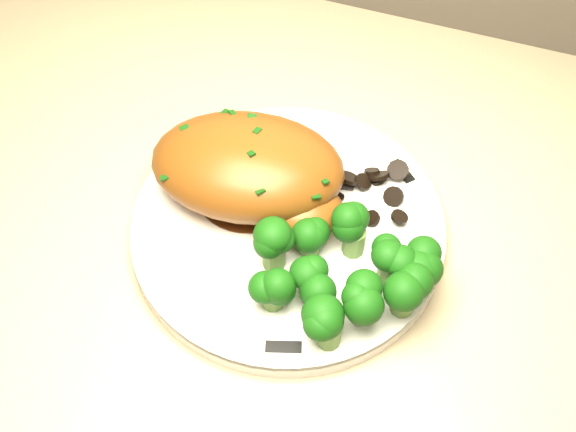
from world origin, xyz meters
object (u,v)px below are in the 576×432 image
(plate, at_px, (288,228))
(broccoli_florets, at_px, (344,273))
(chicken_breast, at_px, (253,171))
(counter, at_px, (205,354))

(plate, height_order, broccoli_florets, broccoli_florets)
(plate, relative_size, broccoli_florets, 1.82)
(plate, bearing_deg, chicken_breast, 152.80)
(chicken_breast, xyz_separation_m, broccoli_florets, (0.11, -0.07, -0.01))
(counter, relative_size, plate, 7.31)
(counter, xyz_separation_m, plate, (0.15, -0.04, 0.47))
(counter, bearing_deg, broccoli_florets, -22.89)
(chicken_breast, height_order, broccoli_florets, chicken_breast)
(plate, height_order, chicken_breast, chicken_breast)
(chicken_breast, bearing_deg, plate, -36.95)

